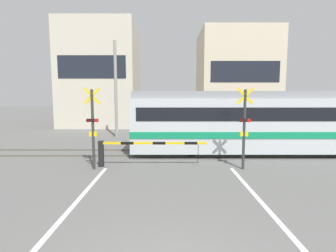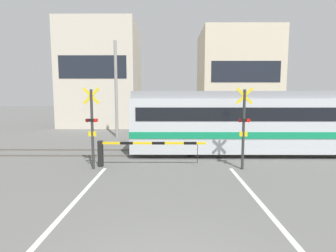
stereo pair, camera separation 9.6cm
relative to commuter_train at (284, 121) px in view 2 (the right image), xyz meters
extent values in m
cube|color=#5B564C|center=(-5.99, -0.72, -1.69)|extent=(50.00, 0.10, 0.08)
cube|color=#5B564C|center=(-5.99, 0.72, -1.69)|extent=(50.00, 0.10, 0.08)
cube|color=white|center=(-8.60, -8.55, -1.73)|extent=(0.14, 11.26, 0.01)
cube|color=white|center=(-3.37, -8.55, -1.73)|extent=(0.14, 11.26, 0.01)
cube|color=silver|center=(0.00, 0.00, -0.18)|extent=(15.65, 2.68, 2.65)
cube|color=gray|center=(0.00, 0.00, 1.32)|extent=(15.49, 2.36, 0.36)
cube|color=#148C59|center=(0.00, 0.00, -0.58)|extent=(15.67, 2.73, 0.32)
cube|color=black|center=(0.00, 0.00, 0.42)|extent=(15.02, 2.72, 0.64)
cube|color=black|center=(-7.83, 0.00, 0.42)|extent=(0.03, 1.88, 0.80)
cylinder|color=black|center=(-4.85, -0.72, -1.35)|extent=(0.76, 0.12, 0.76)
cylinder|color=black|center=(-4.85, 0.72, -1.35)|extent=(0.76, 0.12, 0.76)
cube|color=black|center=(-8.85, -2.61, -1.18)|extent=(0.20, 0.20, 1.11)
cube|color=yellow|center=(-6.61, -2.61, -0.72)|extent=(4.48, 0.09, 0.09)
cube|color=black|center=(-7.73, -2.61, -0.72)|extent=(0.54, 0.10, 0.10)
cube|color=black|center=(-6.39, -2.61, -0.72)|extent=(0.54, 0.10, 0.10)
cube|color=black|center=(-5.04, -2.61, -0.72)|extent=(0.54, 0.10, 0.10)
cylinder|color=black|center=(-4.73, -2.61, -1.18)|extent=(0.02, 0.02, 0.81)
cube|color=black|center=(-3.12, 3.14, -1.18)|extent=(0.20, 0.20, 1.11)
cube|color=yellow|center=(-5.36, 3.14, -0.72)|extent=(4.48, 0.09, 0.09)
cube|color=black|center=(-4.24, 3.14, -0.72)|extent=(0.54, 0.10, 0.10)
cube|color=black|center=(-5.59, 3.14, -0.72)|extent=(0.54, 0.10, 0.10)
cube|color=black|center=(-6.93, 3.14, -0.72)|extent=(0.54, 0.10, 0.10)
cylinder|color=black|center=(-7.25, 3.14, -1.18)|extent=(0.02, 0.02, 0.81)
cylinder|color=#333333|center=(-9.05, -3.01, -0.10)|extent=(0.11, 0.11, 3.26)
cube|color=yellow|center=(-9.05, -3.01, 1.27)|extent=(0.68, 0.04, 0.68)
cube|color=yellow|center=(-9.05, -3.01, 1.27)|extent=(0.68, 0.04, 0.68)
cube|color=black|center=(-9.05, -3.01, 0.29)|extent=(0.44, 0.12, 0.12)
cylinder|color=#4C0C0C|center=(-9.22, -3.09, 0.29)|extent=(0.15, 0.03, 0.15)
cylinder|color=red|center=(-8.88, -3.09, 0.29)|extent=(0.15, 0.03, 0.15)
cube|color=yellow|center=(-9.05, -3.03, -0.27)|extent=(0.32, 0.03, 0.20)
cylinder|color=#333333|center=(-2.92, -3.01, -0.10)|extent=(0.11, 0.11, 3.26)
cube|color=yellow|center=(-2.92, -3.01, 1.27)|extent=(0.68, 0.04, 0.68)
cube|color=yellow|center=(-2.92, -3.01, 1.27)|extent=(0.68, 0.04, 0.68)
cube|color=black|center=(-2.92, -3.01, 0.29)|extent=(0.44, 0.12, 0.12)
cylinder|color=#4C0C0C|center=(-3.09, -3.09, 0.29)|extent=(0.15, 0.03, 0.15)
cylinder|color=red|center=(-2.75, -3.09, 0.29)|extent=(0.15, 0.03, 0.15)
cube|color=yellow|center=(-2.92, -3.03, -0.27)|extent=(0.32, 0.03, 0.20)
cylinder|color=#33384C|center=(-7.24, 6.36, -1.30)|extent=(0.13, 0.13, 0.87)
cylinder|color=#33384C|center=(-7.10, 6.36, -1.30)|extent=(0.13, 0.13, 0.87)
cube|color=#386647|center=(-7.17, 6.36, -0.52)|extent=(0.38, 0.22, 0.69)
sphere|color=tan|center=(-7.17, 6.36, -0.06)|extent=(0.23, 0.23, 0.23)
cube|color=beige|center=(-12.85, 13.66, 3.38)|extent=(7.29, 6.62, 10.23)
cube|color=#1E232D|center=(-12.85, 10.34, 3.89)|extent=(6.12, 0.03, 2.05)
cube|color=beige|center=(0.92, 13.66, 3.00)|extent=(7.40, 6.62, 9.47)
cube|color=#1E232D|center=(0.92, 10.34, 3.47)|extent=(6.21, 0.03, 1.89)
cylinder|color=gray|center=(-9.80, 5.64, 1.75)|extent=(0.22, 0.22, 6.96)
camera|label=1|loc=(-6.01, -13.53, 1.23)|focal=28.00mm
camera|label=2|loc=(-5.92, -13.53, 1.23)|focal=28.00mm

